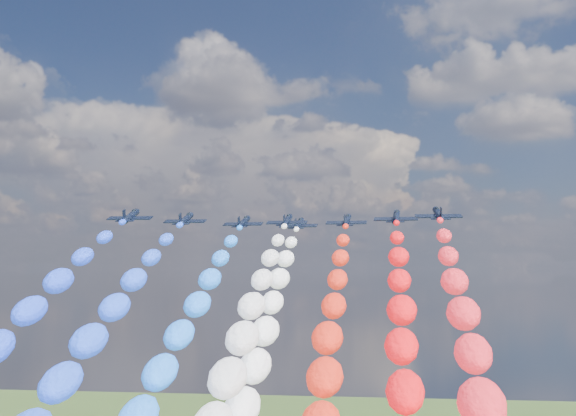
# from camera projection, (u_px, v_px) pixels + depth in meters

# --- Properties ---
(jet_0) EXTENTS (8.35, 11.24, 5.47)m
(jet_0) POSITION_uv_depth(u_px,v_px,m) (131.00, 216.00, 140.14)
(jet_0) COLOR black
(jet_1) EXTENTS (8.22, 11.15, 5.47)m
(jet_1) POSITION_uv_depth(u_px,v_px,m) (186.00, 219.00, 149.44)
(jet_1) COLOR black
(jet_2) EXTENTS (8.73, 11.51, 5.47)m
(jet_2) POSITION_uv_depth(u_px,v_px,m) (244.00, 222.00, 158.68)
(jet_2) COLOR black
(jet_3) EXTENTS (8.29, 11.20, 5.47)m
(jet_3) POSITION_uv_depth(u_px,v_px,m) (287.00, 221.00, 153.45)
(jet_3) COLOR black
(jet_4) EXTENTS (8.67, 11.47, 5.47)m
(jet_4) POSITION_uv_depth(u_px,v_px,m) (299.00, 224.00, 164.90)
(jet_4) COLOR black
(trail_4) EXTENTS (6.46, 120.39, 60.19)m
(trail_4) POSITION_uv_depth(u_px,v_px,m) (247.00, 410.00, 102.02)
(trail_4) COLOR white
(jet_5) EXTENTS (8.68, 11.47, 5.47)m
(jet_5) POSITION_uv_depth(u_px,v_px,m) (347.00, 221.00, 153.65)
(jet_5) COLOR black
(jet_6) EXTENTS (8.72, 11.51, 5.47)m
(jet_6) POSITION_uv_depth(u_px,v_px,m) (396.00, 217.00, 142.36)
(jet_6) COLOR black
(jet_7) EXTENTS (8.64, 11.45, 5.47)m
(jet_7) POSITION_uv_depth(u_px,v_px,m) (438.00, 214.00, 134.85)
(jet_7) COLOR black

